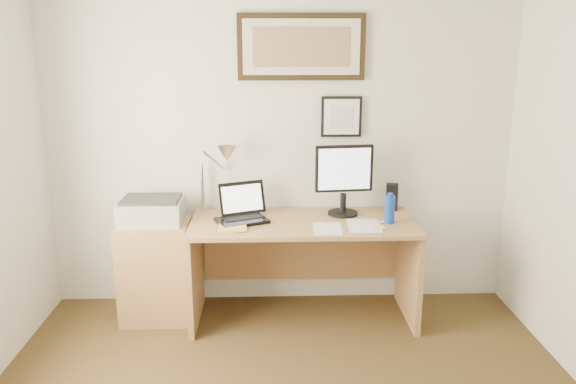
{
  "coord_description": "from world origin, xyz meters",
  "views": [
    {
      "loc": [
        -0.08,
        -2.17,
        1.95
      ],
      "look_at": [
        0.04,
        1.43,
        1.02
      ],
      "focal_mm": 35.0,
      "sensor_mm": 36.0,
      "label": 1
    }
  ],
  "objects_px": {
    "side_cabinet": "(156,271)",
    "desk": "(302,248)",
    "water_bottle": "(390,210)",
    "lcd_monitor": "(344,177)",
    "book": "(219,226)",
    "laptop": "(242,212)",
    "printer": "(152,210)"
  },
  "relations": [
    {
      "from": "book",
      "to": "laptop",
      "type": "distance_m",
      "value": 0.23
    },
    {
      "from": "desk",
      "to": "laptop",
      "type": "distance_m",
      "value": 0.53
    },
    {
      "from": "side_cabinet",
      "to": "laptop",
      "type": "xyz_separation_m",
      "value": [
        0.64,
        -0.01,
        0.44
      ]
    },
    {
      "from": "desk",
      "to": "laptop",
      "type": "height_order",
      "value": "laptop"
    },
    {
      "from": "water_bottle",
      "to": "book",
      "type": "distance_m",
      "value": 1.2
    },
    {
      "from": "book",
      "to": "laptop",
      "type": "height_order",
      "value": "laptop"
    },
    {
      "from": "laptop",
      "to": "lcd_monitor",
      "type": "xyz_separation_m",
      "value": [
        0.74,
        0.1,
        0.23
      ]
    },
    {
      "from": "book",
      "to": "desk",
      "type": "relative_size",
      "value": 0.16
    },
    {
      "from": "water_bottle",
      "to": "book",
      "type": "bearing_deg",
      "value": -177.0
    },
    {
      "from": "side_cabinet",
      "to": "printer",
      "type": "bearing_deg",
      "value": 110.45
    },
    {
      "from": "desk",
      "to": "printer",
      "type": "height_order",
      "value": "printer"
    },
    {
      "from": "laptop",
      "to": "printer",
      "type": "height_order",
      "value": "laptop"
    },
    {
      "from": "lcd_monitor",
      "to": "side_cabinet",
      "type": "bearing_deg",
      "value": -176.02
    },
    {
      "from": "water_bottle",
      "to": "desk",
      "type": "xyz_separation_m",
      "value": [
        -0.6,
        0.15,
        -0.33
      ]
    },
    {
      "from": "side_cabinet",
      "to": "desk",
      "type": "distance_m",
      "value": 1.08
    },
    {
      "from": "side_cabinet",
      "to": "printer",
      "type": "height_order",
      "value": "printer"
    },
    {
      "from": "lcd_monitor",
      "to": "water_bottle",
      "type": "bearing_deg",
      "value": -34.68
    },
    {
      "from": "laptop",
      "to": "printer",
      "type": "relative_size",
      "value": 0.94
    },
    {
      "from": "water_bottle",
      "to": "lcd_monitor",
      "type": "relative_size",
      "value": 0.38
    },
    {
      "from": "laptop",
      "to": "side_cabinet",
      "type": "bearing_deg",
      "value": 179.26
    },
    {
      "from": "desk",
      "to": "laptop",
      "type": "relative_size",
      "value": 3.88
    },
    {
      "from": "water_bottle",
      "to": "lcd_monitor",
      "type": "xyz_separation_m",
      "value": [
        -0.3,
        0.21,
        0.19
      ]
    },
    {
      "from": "lcd_monitor",
      "to": "desk",
      "type": "bearing_deg",
      "value": -168.78
    },
    {
      "from": "desk",
      "to": "laptop",
      "type": "bearing_deg",
      "value": -174.29
    },
    {
      "from": "laptop",
      "to": "book",
      "type": "bearing_deg",
      "value": -132.43
    },
    {
      "from": "lcd_monitor",
      "to": "printer",
      "type": "xyz_separation_m",
      "value": [
        -1.39,
        -0.06,
        -0.22
      ]
    },
    {
      "from": "book",
      "to": "printer",
      "type": "height_order",
      "value": "printer"
    },
    {
      "from": "laptop",
      "to": "printer",
      "type": "distance_m",
      "value": 0.65
    },
    {
      "from": "side_cabinet",
      "to": "desk",
      "type": "relative_size",
      "value": 0.46
    },
    {
      "from": "side_cabinet",
      "to": "water_bottle",
      "type": "xyz_separation_m",
      "value": [
        1.67,
        -0.11,
        0.48
      ]
    },
    {
      "from": "book",
      "to": "lcd_monitor",
      "type": "xyz_separation_m",
      "value": [
        0.89,
        0.27,
        0.28
      ]
    },
    {
      "from": "side_cabinet",
      "to": "lcd_monitor",
      "type": "xyz_separation_m",
      "value": [
        1.37,
        0.1,
        0.68
      ]
    }
  ]
}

